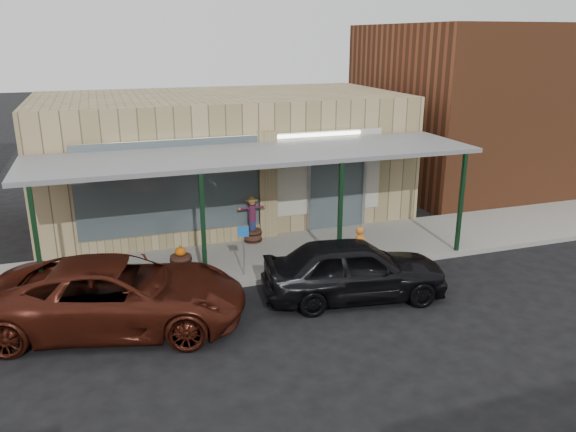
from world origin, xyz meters
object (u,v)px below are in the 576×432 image
object	(u,v)px
barrel_scarecrow	(252,226)
parked_sedan	(354,269)
handicap_sign	(244,244)
barrel_pumpkin	(181,261)
car_maroon	(118,295)

from	to	relation	value
barrel_scarecrow	parked_sedan	xyz separation A→B (m)	(1.39, -4.18, 0.12)
parked_sedan	handicap_sign	bearing A→B (deg)	59.55
barrel_pumpkin	parked_sedan	bearing A→B (deg)	-36.24
car_maroon	barrel_scarecrow	bearing A→B (deg)	-31.97
barrel_scarecrow	barrel_pumpkin	size ratio (longest dim) A/B	2.05
car_maroon	parked_sedan	bearing A→B (deg)	-79.11
parked_sedan	barrel_scarecrow	bearing A→B (deg)	26.76
barrel_scarecrow	barrel_pumpkin	xyz separation A→B (m)	(-2.35, -1.44, -0.24)
handicap_sign	car_maroon	size ratio (longest dim) A/B	0.24
handicap_sign	barrel_pumpkin	bearing A→B (deg)	166.99
barrel_scarecrow	handicap_sign	xyz separation A→B (m)	(-0.87, -2.37, 0.38)
barrel_scarecrow	car_maroon	world-z (taller)	barrel_scarecrow
barrel_scarecrow	barrel_pumpkin	bearing A→B (deg)	-140.09
barrel_scarecrow	car_maroon	xyz separation A→B (m)	(-4.04, -3.84, 0.13)
handicap_sign	car_maroon	world-z (taller)	car_maroon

